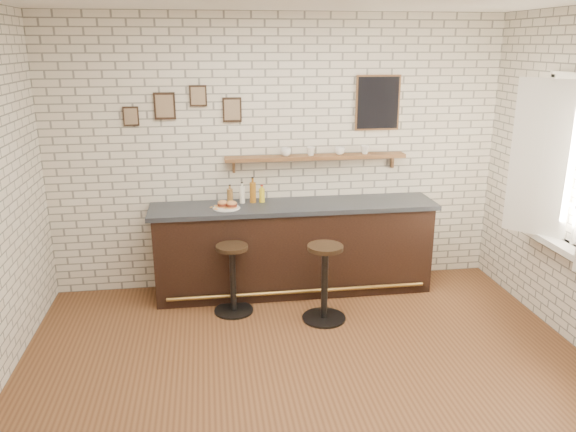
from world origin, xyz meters
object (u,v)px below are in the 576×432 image
Objects in this scene: bar_counter at (294,248)px; bitters_bottle_white at (242,194)px; ciabatta_sandwich at (227,204)px; bitters_bottle_amber at (253,192)px; sandwich_plate at (227,208)px; bitters_bottle_brown at (230,196)px; shelf_cup_a at (286,152)px; shelf_cup_b at (311,151)px; shelf_cup_c at (340,151)px; shelf_cup_d at (365,150)px; bar_stool_left at (233,277)px; bar_stool_right at (325,280)px; condiment_bottle_yellow at (262,195)px.

bar_counter is 0.82m from bitters_bottle_white.
bitters_bottle_amber is at bearing 34.38° from ciabatta_sandwich.
sandwich_plate is 0.99× the size of bitters_bottle_amber.
shelf_cup_a is (0.62, 0.07, 0.45)m from bitters_bottle_brown.
shelf_cup_c is (0.32, 0.00, -0.00)m from shelf_cup_b.
shelf_cup_b reaches higher than sandwich_plate.
bitters_bottle_brown is at bearing 85.20° from shelf_cup_c.
shelf_cup_b is (0.28, 0.00, 0.00)m from shelf_cup_a.
bitters_bottle_white is 2.38× the size of shelf_cup_d.
ciabatta_sandwich is 0.29× the size of bar_stool_left.
sandwich_plate is 1.29m from bar_stool_right.
bar_stool_left is at bearing -166.25° from shelf_cup_d.
shelf_cup_a reaches higher than bitters_bottle_amber.
bitters_bottle_brown is at bearing 180.00° from bitters_bottle_white.
ciabatta_sandwich is 1.64m from shelf_cup_d.
shelf_cup_d reaches higher than bitters_bottle_brown.
bar_counter is 1.06m from shelf_cup_a.
shelf_cup_c reaches higher than bitters_bottle_amber.
shelf_cup_a is at bearing 105.01° from bar_stool_right.
ciabatta_sandwich is 0.74× the size of bitters_bottle_amber.
bitters_bottle_amber is at bearing 174.05° from shelf_cup_d.
condiment_bottle_yellow is 1.94× the size of shelf_cup_b.
sandwich_plate is at bearing -146.49° from bitters_bottle_amber.
bitters_bottle_white is 0.66m from shelf_cup_a.
sandwich_plate is 0.45m from condiment_bottle_yellow.
bitters_bottle_amber is at bearing 33.51° from sandwich_plate.
ciabatta_sandwich is at bearing -145.62° from bitters_bottle_amber.
bar_stool_left is at bearing -147.85° from bar_counter.
shelf_cup_c reaches higher than bar_stool_left.
bar_stool_right is (0.53, -0.88, -0.67)m from condiment_bottle_yellow.
bitters_bottle_white is at bearing 173.79° from shelf_cup_d.
shelf_cup_a reaches higher than shelf_cup_c.
shelf_cup_b reaches higher than bitters_bottle_white.
shelf_cup_b is at bearing 5.10° from bitters_bottle_white.
shelf_cup_c reaches higher than bar_stool_right.
shelf_cup_d is (1.55, 0.27, 0.49)m from ciabatta_sandwich.
shelf_cup_d is at bearing 56.16° from bar_stool_right.
bitters_bottle_brown is at bearing 76.29° from sandwich_plate.
bar_stool_left is (0.03, -0.38, -0.62)m from sandwich_plate.
condiment_bottle_yellow reaches higher than bar_stool_right.
bar_stool_right is at bearing -45.02° from bitters_bottle_brown.
bitters_bottle_amber is 1.29m from bar_stool_right.
shelf_cup_a is 0.60m from shelf_cup_c.
shelf_cup_d reaches higher than bitters_bottle_amber.
shelf_cup_b is at bearing 15.64° from sandwich_plate.
bar_stool_right is (0.88, -0.88, -0.67)m from bitters_bottle_brown.
bitters_bottle_brown is at bearing 173.54° from shelf_cup_d.
bitters_bottle_amber reaches higher than bar_stool_right.
bar_stool_right is at bearing -95.46° from shelf_cup_a.
bar_counter is 26.83× the size of shelf_cup_a.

